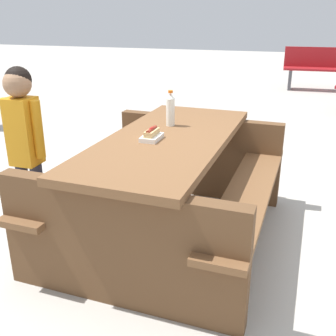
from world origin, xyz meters
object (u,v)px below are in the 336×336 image
Objects in this scene: soda_bottle at (170,109)px; child_in_coat at (24,132)px; picnic_table at (168,179)px; park_bench_mid at (321,68)px; hotdog_tray at (152,135)px.

child_in_coat is at bearing -58.91° from soda_bottle.
soda_bottle is at bearing -166.26° from picnic_table.
hotdog_tray is at bearing -11.34° from park_bench_mid.
soda_bottle is 1.41× the size of hotdog_tray.
hotdog_tray is at bearing -38.79° from picnic_table.
park_bench_mid is (-6.27, 1.32, -0.42)m from soda_bottle.
picnic_table is 7.22× the size of soda_bottle.
child_in_coat reaches higher than park_bench_mid.
park_bench_mid is at bearing 162.11° from child_in_coat.
child_in_coat is at bearing -79.95° from hotdog_tray.
picnic_table is 0.36m from hotdog_tray.
child_in_coat reaches higher than picnic_table.
picnic_table is 1.23× the size of park_bench_mid.
soda_bottle is 6.42m from park_bench_mid.
picnic_table is 0.51m from soda_bottle.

